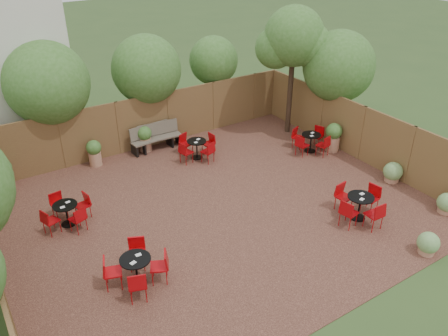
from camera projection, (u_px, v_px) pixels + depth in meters
ground at (216, 209)px, 13.52m from camera, size 80.00×80.00×0.00m
courtyard_paving at (216, 209)px, 13.51m from camera, size 12.00×10.00×0.02m
fence_back at (145, 122)px, 16.70m from camera, size 12.00×0.08×2.00m
fence_right at (361, 133)px, 15.86m from camera, size 0.08×10.00×2.00m
overhang_foliage at (116, 102)px, 13.62m from camera, size 15.83×10.52×2.80m
courtyard_tree at (294, 41)px, 16.58m from camera, size 2.48×2.38×4.91m
park_bench_left at (151, 137)px, 16.69m from camera, size 1.61×0.63×0.97m
park_bench_right at (160, 135)px, 16.85m from camera, size 1.60×0.60×0.97m
bistro_tables at (227, 190)px, 13.64m from camera, size 10.28×7.23×0.85m
planters at (169, 148)px, 15.87m from camera, size 11.20×4.31×1.08m
low_shrubs at (419, 200)px, 13.34m from camera, size 2.79×3.51×0.67m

